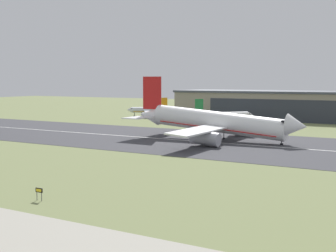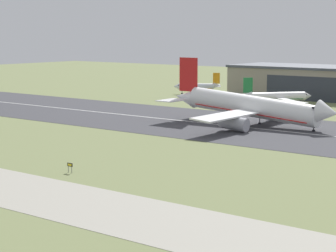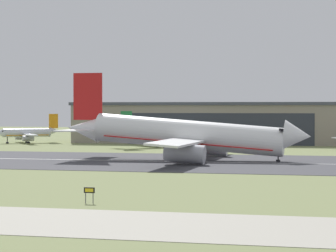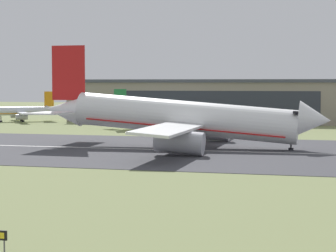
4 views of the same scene
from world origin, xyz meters
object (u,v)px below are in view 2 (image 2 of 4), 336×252
airplane_parked_east (277,97)px  airplane_parked_west (197,87)px  airplane_landing (252,107)px  runway_sign (70,166)px

airplane_parked_east → airplane_parked_west: bearing=160.9°
airplane_parked_west → airplane_parked_east: airplane_parked_east is taller
airplane_landing → airplane_parked_east: (-17.91, 47.44, -2.11)m
airplane_parked_east → airplane_landing: bearing=-69.3°
airplane_parked_east → runway_sign: (22.84, -119.43, -1.59)m
airplane_parked_west → airplane_parked_east: bearing=-19.1°
airplane_landing → airplane_parked_west: bearing=134.8°
airplane_parked_west → airplane_landing: bearing=-45.2°
airplane_landing → runway_sign: bearing=-86.1°
airplane_parked_west → runway_sign: bearing=-63.4°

